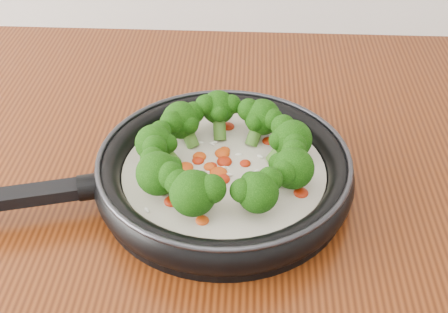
{
  "coord_description": "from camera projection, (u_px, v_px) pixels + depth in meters",
  "views": [
    {
      "loc": [
        -0.11,
        0.53,
        1.36
      ],
      "look_at": [
        -0.14,
        1.06,
        0.95
      ],
      "focal_mm": 47.04,
      "sensor_mm": 36.0,
      "label": 1
    }
  ],
  "objects": [
    {
      "name": "skillet",
      "position": [
        221.0,
        169.0,
        0.68
      ],
      "size": [
        0.5,
        0.37,
        0.09
      ],
      "color": "black",
      "rests_on": "counter"
    }
  ]
}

